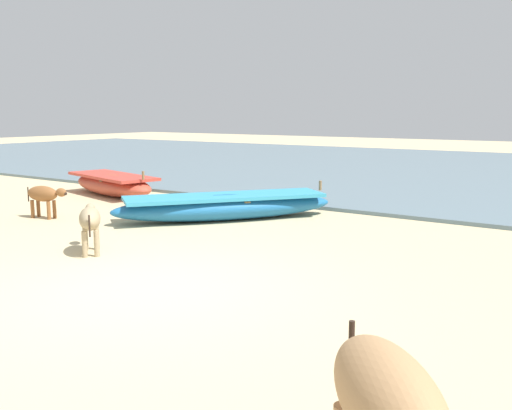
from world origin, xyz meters
TOP-DOWN VIEW (x-y plane):
  - ground at (0.00, 0.00)m, footprint 80.00×80.00m
  - sea_water at (0.00, 16.15)m, footprint 60.00×20.00m
  - fishing_boat_2 at (-2.02, 4.09)m, footprint 3.49×4.15m
  - fishing_boat_4 at (-6.43, 5.10)m, footprint 3.48×1.85m
  - calf_near_brown at (-5.06, 2.14)m, footprint 1.00×0.42m
  - calf_far_dun at (-2.01, 0.79)m, footprint 0.94×0.84m

SIDE VIEW (x-z plane):
  - ground at x=0.00m, z-range 0.00..0.00m
  - sea_water at x=0.00m, z-range 0.00..0.08m
  - fishing_boat_2 at x=-2.02m, z-range -0.08..0.62m
  - fishing_boat_4 at x=-6.43m, z-range -0.08..0.66m
  - calf_near_brown at x=-5.06m, z-range 0.14..0.79m
  - calf_far_dun at x=-2.01m, z-range 0.15..0.86m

